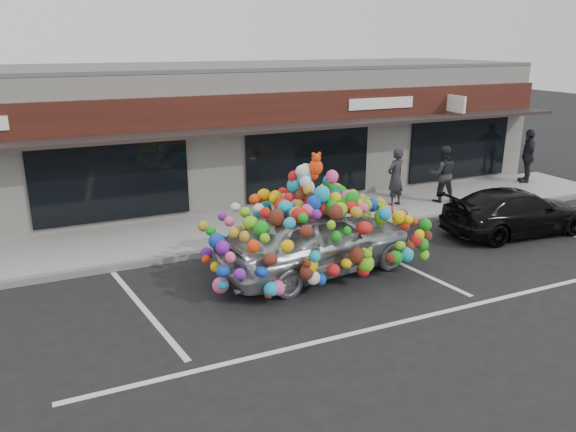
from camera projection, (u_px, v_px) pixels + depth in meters
name	position (u px, v px, depth m)	size (l,w,h in m)	color
ground	(296.00, 286.00, 12.13)	(90.00, 90.00, 0.00)	black
shop_building	(190.00, 131.00, 18.82)	(24.00, 7.20, 4.31)	white
sidewalk	(235.00, 229.00, 15.59)	(26.00, 3.00, 0.15)	gray
kerb	(254.00, 246.00, 14.28)	(26.00, 0.18, 0.16)	slate
parking_stripe_left	(145.00, 310.00, 11.05)	(0.12, 4.40, 0.01)	silver
parking_stripe_mid	(398.00, 262.00, 13.41)	(0.12, 4.40, 0.01)	silver
parking_stripe_right	(561.00, 232.00, 15.53)	(0.12, 4.40, 0.01)	silver
lane_line	(439.00, 313.00, 10.92)	(14.00, 0.12, 0.01)	silver
toy_car	(317.00, 231.00, 12.59)	(3.35, 5.19, 2.89)	#9CA3A6
black_sedan	(517.00, 212.00, 15.28)	(4.26, 1.73, 1.24)	black
pedestrian_a	(396.00, 177.00, 17.25)	(0.66, 0.43, 1.80)	#232329
pedestrian_b	(442.00, 174.00, 17.69)	(0.87, 0.68, 1.79)	black
pedestrian_c	(528.00, 156.00, 20.14)	(0.47, 1.12, 1.92)	black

